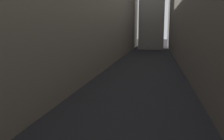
# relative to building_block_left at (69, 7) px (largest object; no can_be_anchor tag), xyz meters

# --- Properties ---
(ground_plane) EXTENTS (264.00, 264.00, 0.00)m
(ground_plane) POSITION_rel_building_block_left_xyz_m (11.96, -2.00, -9.37)
(ground_plane) COLOR black
(building_block_left) EXTENTS (12.92, 108.00, 18.73)m
(building_block_left) POSITION_rel_building_block_left_xyz_m (0.00, 0.00, 0.00)
(building_block_left) COLOR gray
(building_block_left) RESTS_ON ground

